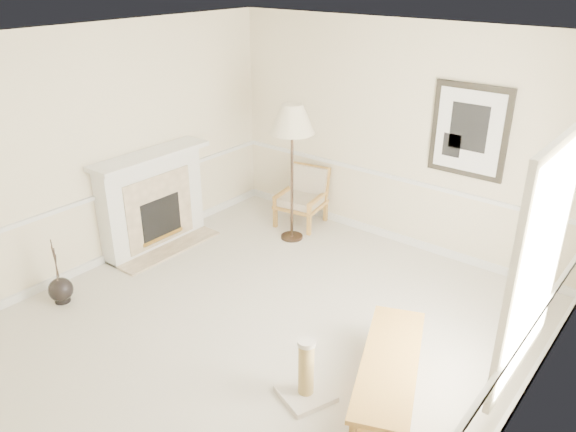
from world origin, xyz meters
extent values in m
plane|color=silver|center=(0.00, 0.00, 0.00)|extent=(5.50, 5.50, 0.00)
cube|color=beige|center=(0.00, 2.75, 1.45)|extent=(5.00, 0.04, 2.90)
cube|color=beige|center=(-2.50, 0.00, 1.45)|extent=(0.04, 5.50, 2.90)
cube|color=beige|center=(2.50, 0.00, 1.45)|extent=(0.04, 5.50, 2.90)
cube|color=white|center=(0.00, 0.00, 2.90)|extent=(5.00, 5.50, 0.04)
cube|color=white|center=(0.00, 2.73, 0.05)|extent=(4.95, 0.04, 0.10)
cube|color=white|center=(0.00, 2.73, 0.90)|extent=(4.95, 0.04, 0.05)
cube|color=white|center=(2.46, 0.40, 1.50)|extent=(0.03, 1.20, 1.80)
cube|color=white|center=(2.45, 0.40, 1.50)|extent=(0.05, 1.34, 1.94)
cube|color=black|center=(0.95, 2.72, 1.70)|extent=(0.92, 0.04, 1.10)
cube|color=white|center=(0.95, 2.69, 1.70)|extent=(0.78, 0.01, 0.96)
cube|color=black|center=(0.95, 2.69, 1.75)|extent=(0.45, 0.01, 0.55)
cube|color=white|center=(-2.36, 0.60, 0.62)|extent=(0.28, 1.50, 1.25)
cube|color=white|center=(-2.31, 0.60, 1.28)|extent=(0.46, 1.64, 0.06)
cube|color=#C6B28E|center=(-2.21, 0.60, 0.55)|extent=(0.02, 1.05, 0.95)
cube|color=black|center=(-2.20, 0.60, 0.42)|extent=(0.02, 0.62, 0.58)
cube|color=gold|center=(-2.20, 0.60, 0.16)|extent=(0.01, 0.66, 0.05)
cube|color=#C6B28E|center=(-2.20, 0.60, 0.01)|extent=(0.60, 1.50, 0.03)
sphere|color=black|center=(-2.08, -0.97, 0.16)|extent=(0.27, 0.27, 0.27)
cylinder|color=black|center=(-2.08, -0.97, 0.04)|extent=(0.18, 0.18, 0.08)
cylinder|color=black|center=(-2.08, -0.97, 0.51)|extent=(0.10, 0.08, 0.43)
cylinder|color=black|center=(-2.08, -0.97, 0.48)|extent=(0.12, 0.09, 0.35)
cylinder|color=black|center=(-2.08, -0.97, 0.55)|extent=(0.06, 0.05, 0.51)
cube|color=#A77736|center=(-1.44, 2.02, 0.17)|extent=(0.06, 0.06, 0.33)
cube|color=#A77736|center=(-1.53, 2.56, 0.17)|extent=(0.06, 0.06, 0.33)
cube|color=#A77736|center=(-0.91, 2.12, 0.17)|extent=(0.06, 0.06, 0.33)
cube|color=#A77736|center=(-1.00, 2.65, 0.17)|extent=(0.06, 0.06, 0.33)
cube|color=#A77736|center=(-1.22, 2.34, 0.31)|extent=(0.71, 0.71, 0.04)
cube|color=#A77736|center=(-1.27, 2.61, 0.58)|extent=(0.63, 0.25, 0.48)
cube|color=#A77736|center=(-1.49, 2.29, 0.46)|extent=(0.16, 0.61, 0.04)
cube|color=#A77736|center=(-0.95, 2.38, 0.46)|extent=(0.16, 0.61, 0.04)
cube|color=beige|center=(-1.22, 2.34, 0.39)|extent=(0.65, 0.65, 0.11)
cube|color=beige|center=(-1.26, 2.56, 0.60)|extent=(0.58, 0.27, 0.43)
cylinder|color=black|center=(-1.04, 1.89, 0.02)|extent=(0.31, 0.31, 0.03)
cylinder|color=black|center=(-1.04, 1.89, 0.87)|extent=(0.04, 0.04, 1.69)
cone|color=beige|center=(-1.04, 1.89, 1.69)|extent=(0.75, 0.75, 0.37)
cube|color=#A77736|center=(1.57, -0.07, 0.43)|extent=(1.03, 1.63, 0.04)
cube|color=#A77736|center=(1.57, -0.07, 0.11)|extent=(0.92, 1.50, 0.03)
cube|color=#A77736|center=(1.13, 0.52, 0.20)|extent=(0.07, 0.07, 0.40)
cube|color=#A77736|center=(1.47, 0.66, 0.20)|extent=(0.07, 0.07, 0.40)
cube|color=beige|center=(0.98, -0.47, 0.03)|extent=(0.55, 0.55, 0.05)
cylinder|color=tan|center=(0.98, -0.47, 0.31)|extent=(0.14, 0.14, 0.51)
cylinder|color=beige|center=(0.98, -0.47, 0.58)|extent=(0.16, 0.16, 0.04)
camera|label=1|loc=(3.26, -3.58, 3.54)|focal=35.00mm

